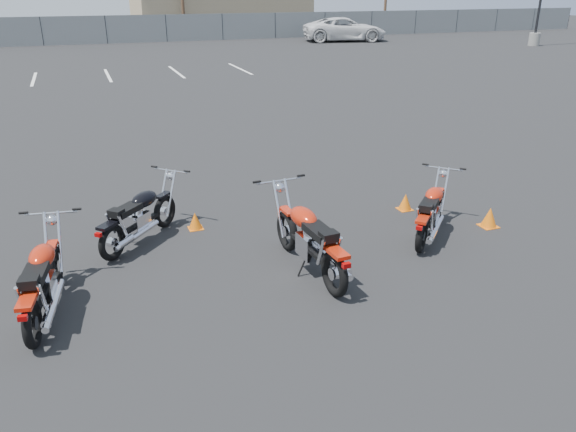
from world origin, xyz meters
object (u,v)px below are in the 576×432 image
object	(u,v)px
motorcycle_rear_red	(431,212)
motorcycle_second_black	(139,217)
motorcycle_third_red	(310,239)
white_van	(345,22)
motorcycle_front_red	(43,281)

from	to	relation	value
motorcycle_rear_red	motorcycle_second_black	bearing A→B (deg)	162.54
motorcycle_third_red	white_van	distance (m)	34.55
motorcycle_front_red	motorcycle_third_red	xyz separation A→B (m)	(3.37, -0.09, 0.03)
motorcycle_front_red	white_van	distance (m)	36.11
motorcycle_second_black	motorcycle_rear_red	world-z (taller)	motorcycle_second_black
motorcycle_front_red	motorcycle_second_black	distance (m)	2.11
white_van	motorcycle_second_black	bearing A→B (deg)	161.06
motorcycle_second_black	motorcycle_third_red	distance (m)	2.71
motorcycle_second_black	motorcycle_rear_red	bearing A→B (deg)	-17.46
motorcycle_rear_red	white_van	distance (m)	33.25
motorcycle_front_red	motorcycle_third_red	distance (m)	3.37
motorcycle_front_red	white_van	world-z (taller)	white_van
motorcycle_second_black	motorcycle_rear_red	xyz separation A→B (m)	(4.27, -1.34, -0.01)
motorcycle_second_black	motorcycle_third_red	bearing A→B (deg)	-40.36
motorcycle_third_red	motorcycle_rear_red	distance (m)	2.25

